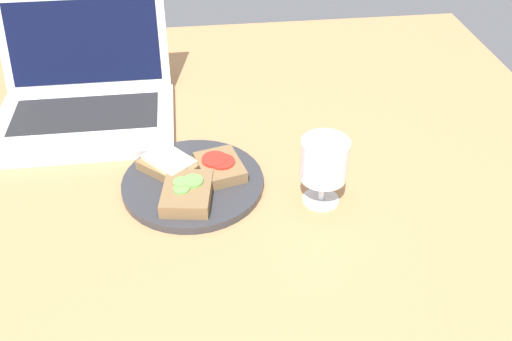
{
  "coord_description": "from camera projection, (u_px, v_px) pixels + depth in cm",
  "views": [
    {
      "loc": [
        -5.43,
        -79.41,
        66.88
      ],
      "look_at": [
        4.06,
        -3.31,
        8.0
      ],
      "focal_mm": 40.0,
      "sensor_mm": 36.0,
      "label": 1
    }
  ],
  "objects": [
    {
      "name": "wooden_table",
      "position": [
        231.0,
        190.0,
        1.03
      ],
      "size": [
        140.0,
        140.0,
        3.0
      ],
      "primitive_type": "cube",
      "color": "#B27F51",
      "rests_on": "ground"
    },
    {
      "name": "plate",
      "position": [
        193.0,
        183.0,
        1.01
      ],
      "size": [
        25.02,
        25.02,
        1.45
      ],
      "primitive_type": "cylinder",
      "color": "#333338",
      "rests_on": "wooden_table"
    },
    {
      "name": "sandwich_with_cucumber",
      "position": [
        187.0,
        193.0,
        0.95
      ],
      "size": [
        9.46,
        11.41,
        2.98
      ],
      "color": "brown",
      "rests_on": "plate"
    },
    {
      "name": "sandwich_with_tomato",
      "position": [
        220.0,
        166.0,
        1.01
      ],
      "size": [
        9.33,
        10.83,
        2.66
      ],
      "color": "brown",
      "rests_on": "plate"
    },
    {
      "name": "sandwich_with_cheese",
      "position": [
        170.0,
        164.0,
        1.02
      ],
      "size": [
        12.15,
        11.95,
        2.59
      ],
      "color": "brown",
      "rests_on": "plate"
    },
    {
      "name": "wine_glass",
      "position": [
        324.0,
        163.0,
        0.93
      ],
      "size": [
        7.95,
        7.95,
        12.24
      ],
      "color": "white",
      "rests_on": "wooden_table"
    },
    {
      "name": "laptop",
      "position": [
        85.0,
        101.0,
        1.17
      ],
      "size": [
        35.68,
        31.48,
        21.89
      ],
      "color": "silver",
      "rests_on": "wooden_table"
    }
  ]
}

